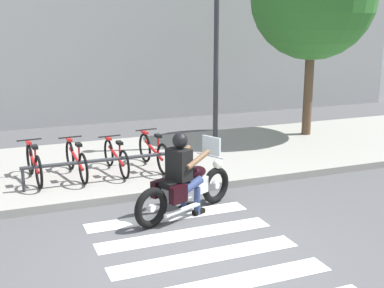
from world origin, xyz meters
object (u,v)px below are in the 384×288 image
(bicycle_3, at_px, (154,152))
(bike_rack, at_px, (102,162))
(bicycle_1, at_px, (76,160))
(street_lamp, at_px, (216,36))
(rider, at_px, (182,168))
(motorcycle, at_px, (186,188))
(bicycle_0, at_px, (34,164))
(bicycle_2, at_px, (116,157))

(bicycle_3, relative_size, bike_rack, 0.56)
(bicycle_1, relative_size, street_lamp, 0.36)
(rider, height_order, bicycle_1, rider)
(motorcycle, relative_size, rider, 1.43)
(bike_rack, bearing_deg, bicycle_1, 126.28)
(motorcycle, distance_m, bicycle_0, 3.26)
(bicycle_0, xyz_separation_m, street_lamp, (4.42, 1.18, 2.34))
(bicycle_0, height_order, bicycle_2, bicycle_0)
(bicycle_0, bearing_deg, street_lamp, 14.97)
(bicycle_2, height_order, bike_rack, bicycle_2)
(bike_rack, relative_size, street_lamp, 0.64)
(motorcycle, bearing_deg, bicycle_0, 133.84)
(bicycle_1, bearing_deg, street_lamp, 18.13)
(motorcycle, relative_size, bicycle_2, 1.29)
(rider, bearing_deg, bicycle_0, 132.58)
(rider, bearing_deg, motorcycle, 21.90)
(bicycle_1, bearing_deg, bike_rack, -53.72)
(bicycle_0, distance_m, bicycle_2, 1.63)
(motorcycle, relative_size, bicycle_3, 1.23)
(motorcycle, height_order, street_lamp, street_lamp)
(rider, bearing_deg, street_lamp, 57.92)
(rider, distance_m, bike_rack, 2.08)
(motorcycle, xyz_separation_m, bicycle_3, (0.18, 2.35, 0.04))
(bicycle_2, bearing_deg, street_lamp, 22.92)
(bicycle_0, height_order, street_lamp, street_lamp)
(motorcycle, distance_m, rider, 0.38)
(bicycle_1, xyz_separation_m, bike_rack, (0.41, -0.55, 0.06))
(bicycle_3, height_order, street_lamp, street_lamp)
(bicycle_3, distance_m, street_lamp, 3.28)
(bicycle_2, height_order, street_lamp, street_lamp)
(bicycle_3, bearing_deg, street_lamp, 30.87)
(bicycle_1, bearing_deg, motorcycle, -58.46)
(bicycle_3, bearing_deg, bicycle_1, 179.97)
(rider, xyz_separation_m, bicycle_2, (-0.56, 2.38, -0.36))
(bike_rack, xyz_separation_m, street_lamp, (3.19, 1.73, 2.29))
(rider, relative_size, bicycle_0, 0.88)
(bicycle_3, bearing_deg, bike_rack, -155.59)
(bicycle_0, relative_size, bicycle_2, 1.03)
(rider, distance_m, bicycle_3, 2.41)
(bicycle_2, relative_size, bicycle_3, 0.95)
(motorcycle, height_order, bicycle_2, motorcycle)
(bicycle_0, bearing_deg, bicycle_2, 0.05)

